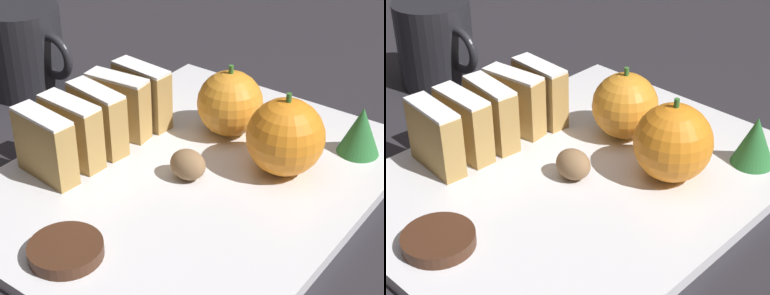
# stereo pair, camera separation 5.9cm
# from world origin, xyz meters

# --- Properties ---
(ground_plane) EXTENTS (6.00, 6.00, 0.00)m
(ground_plane) POSITION_xyz_m (0.00, 0.00, 0.00)
(ground_plane) COLOR #28262B
(serving_platter) EXTENTS (0.31, 0.40, 0.01)m
(serving_platter) POSITION_xyz_m (0.00, 0.00, 0.01)
(serving_platter) COLOR white
(serving_platter) RESTS_ON ground_plane
(stollen_slice_front) EXTENTS (0.07, 0.03, 0.07)m
(stollen_slice_front) POSITION_xyz_m (-0.11, -0.08, 0.04)
(stollen_slice_front) COLOR tan
(stollen_slice_front) RESTS_ON serving_platter
(stollen_slice_second) EXTENTS (0.07, 0.03, 0.07)m
(stollen_slice_second) POSITION_xyz_m (-0.11, -0.05, 0.04)
(stollen_slice_second) COLOR tan
(stollen_slice_second) RESTS_ON serving_platter
(stollen_slice_third) EXTENTS (0.07, 0.03, 0.07)m
(stollen_slice_third) POSITION_xyz_m (-0.10, -0.02, 0.04)
(stollen_slice_third) COLOR tan
(stollen_slice_third) RESTS_ON serving_platter
(stollen_slice_fourth) EXTENTS (0.07, 0.03, 0.07)m
(stollen_slice_fourth) POSITION_xyz_m (-0.11, 0.02, 0.04)
(stollen_slice_fourth) COLOR tan
(stollen_slice_fourth) RESTS_ON serving_platter
(stollen_slice_fifth) EXTENTS (0.07, 0.03, 0.07)m
(stollen_slice_fifth) POSITION_xyz_m (-0.10, 0.05, 0.04)
(stollen_slice_fifth) COLOR tan
(stollen_slice_fifth) RESTS_ON serving_platter
(orange_near) EXTENTS (0.07, 0.07, 0.08)m
(orange_near) POSITION_xyz_m (-0.02, 0.09, 0.05)
(orange_near) COLOR orange
(orange_near) RESTS_ON serving_platter
(orange_far) EXTENTS (0.07, 0.07, 0.08)m
(orange_far) POSITION_xyz_m (0.07, 0.06, 0.05)
(orange_far) COLOR orange
(orange_far) RESTS_ON serving_platter
(walnut) EXTENTS (0.04, 0.03, 0.03)m
(walnut) POSITION_xyz_m (0.00, -0.01, 0.03)
(walnut) COLOR #8E6B47
(walnut) RESTS_ON serving_platter
(chocolate_cookie) EXTENTS (0.06, 0.06, 0.01)m
(chocolate_cookie) POSITION_xyz_m (-0.01, -0.15, 0.02)
(chocolate_cookie) COLOR #472819
(chocolate_cookie) RESTS_ON serving_platter
(evergreen_sprig) EXTENTS (0.04, 0.04, 0.05)m
(evergreen_sprig) POSITION_xyz_m (0.11, 0.13, 0.04)
(evergreen_sprig) COLOR #2D7538
(evergreen_sprig) RESTS_ON serving_platter
(coffee_mug) EXTENTS (0.13, 0.09, 0.10)m
(coffee_mug) POSITION_xyz_m (-0.28, 0.04, 0.05)
(coffee_mug) COLOR #232328
(coffee_mug) RESTS_ON ground_plane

